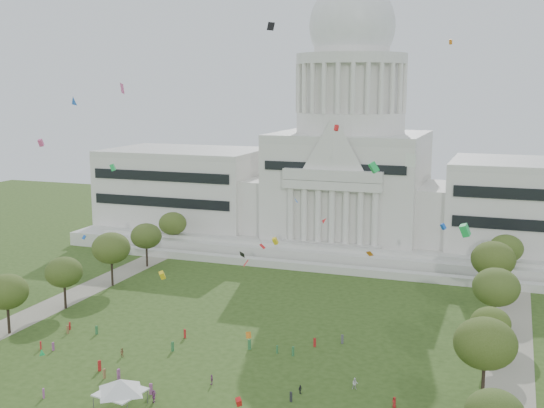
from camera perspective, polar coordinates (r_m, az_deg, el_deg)
name	(u,v)px	position (r m, az deg, el deg)	size (l,w,h in m)	color
ground	(172,408)	(108.61, -8.40, -16.50)	(400.00, 400.00, 0.00)	#2F4817
capitol	(349,173)	(206.09, 6.46, 2.59)	(160.00, 64.50, 91.30)	silver
path_left	(39,312)	(156.92, -18.89, -8.53)	(8.00, 160.00, 0.04)	gray
path_right	(509,374)	(125.02, 19.25, -13.31)	(8.00, 160.00, 0.04)	gray
row_tree_l_2	(7,292)	(143.38, -21.32, -6.85)	(8.42, 8.42, 11.97)	black
row_tree_r_2	(485,343)	(109.82, 17.41, -11.07)	(9.55, 9.55, 13.58)	black
row_tree_l_3	(64,272)	(155.24, -17.02, -5.47)	(8.12, 8.12, 11.55)	black
row_tree_r_3	(490,323)	(126.74, 17.81, -9.50)	(7.01, 7.01, 9.98)	black
row_tree_l_4	(111,248)	(169.60, -13.32, -3.61)	(9.29, 9.29, 13.21)	black
row_tree_r_4	(496,287)	(140.92, 18.25, -6.63)	(9.19, 9.19, 13.06)	black
row_tree_l_5	(146,236)	(185.80, -10.48, -2.65)	(8.33, 8.33, 11.85)	black
row_tree_r_5	(493,259)	(160.27, 18.02, -4.41)	(9.82, 9.82, 13.96)	black
row_tree_l_6	(173,224)	(202.09, -8.31, -1.63)	(8.19, 8.19, 11.64)	black
row_tree_r_6	(506,249)	(178.02, 18.99, -3.54)	(8.42, 8.42, 11.97)	black
event_tent	(120,385)	(108.05, -12.58, -14.59)	(9.98, 9.98, 4.84)	#4C4C4C
person_0	(394,402)	(108.83, 10.19, -16.01)	(0.83, 0.54, 1.69)	#B21E1E
person_2	(355,384)	(113.61, 6.96, -14.70)	(0.94, 0.58, 1.94)	silver
person_4	(212,380)	(114.97, -5.06, -14.42)	(0.99, 0.54, 1.69)	#994C8C
person_5	(154,396)	(110.30, -9.86, -15.55)	(1.81, 0.72, 1.96)	#994C8C
person_8	(122,352)	(128.10, -12.45, -12.03)	(0.78, 0.48, 1.60)	olive
person_10	(300,389)	(111.69, 2.37, -15.23)	(0.83, 0.45, 1.42)	#26262B
distant_crowd	(148,358)	(124.86, -10.36, -12.52)	(55.76, 39.78, 1.95)	#B21E1E
kite_swarm	(183,222)	(104.98, -7.44, -1.49)	(80.84, 104.81, 53.87)	orange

